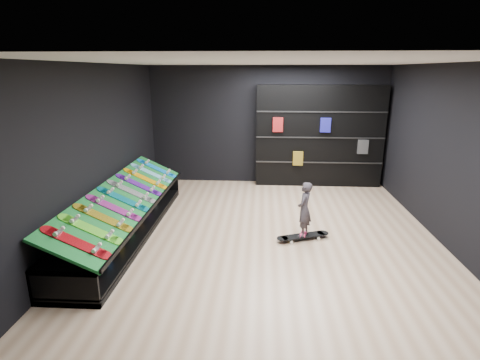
# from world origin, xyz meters

# --- Properties ---
(floor) EXTENTS (6.00, 7.00, 0.01)m
(floor) POSITION_xyz_m (0.00, 0.00, 0.00)
(floor) COLOR tan
(floor) RESTS_ON ground
(ceiling) EXTENTS (6.00, 7.00, 0.01)m
(ceiling) POSITION_xyz_m (0.00, 0.00, 3.00)
(ceiling) COLOR white
(ceiling) RESTS_ON ground
(wall_back) EXTENTS (6.00, 0.02, 3.00)m
(wall_back) POSITION_xyz_m (0.00, 3.50, 1.50)
(wall_back) COLOR black
(wall_back) RESTS_ON ground
(wall_front) EXTENTS (6.00, 0.02, 3.00)m
(wall_front) POSITION_xyz_m (0.00, -3.50, 1.50)
(wall_front) COLOR black
(wall_front) RESTS_ON ground
(wall_left) EXTENTS (0.02, 7.00, 3.00)m
(wall_left) POSITION_xyz_m (-3.00, 0.00, 1.50)
(wall_left) COLOR black
(wall_left) RESTS_ON ground
(wall_right) EXTENTS (0.02, 7.00, 3.00)m
(wall_right) POSITION_xyz_m (3.00, 0.00, 1.50)
(wall_right) COLOR black
(wall_right) RESTS_ON ground
(display_rack) EXTENTS (0.90, 4.50, 0.50)m
(display_rack) POSITION_xyz_m (-2.55, 0.00, 0.25)
(display_rack) COLOR black
(display_rack) RESTS_ON ground
(turf_ramp) EXTENTS (0.92, 4.50, 0.46)m
(turf_ramp) POSITION_xyz_m (-2.50, 0.00, 0.71)
(turf_ramp) COLOR #0E591F
(turf_ramp) RESTS_ON display_rack
(back_shelving) EXTENTS (3.17, 0.37, 2.53)m
(back_shelving) POSITION_xyz_m (1.32, 3.32, 1.27)
(back_shelving) COLOR black
(back_shelving) RESTS_ON ground
(floor_skateboard) EXTENTS (1.00, 0.55, 0.09)m
(floor_skateboard) POSITION_xyz_m (0.63, -0.07, 0.04)
(floor_skateboard) COLOR black
(floor_skateboard) RESTS_ON ground
(child) EXTENTS (0.23, 0.26, 0.58)m
(child) POSITION_xyz_m (0.63, -0.07, 0.38)
(child) COLOR black
(child) RESTS_ON floor_skateboard
(display_board_0) EXTENTS (0.93, 0.22, 0.50)m
(display_board_0) POSITION_xyz_m (-2.49, -1.90, 0.74)
(display_board_0) COLOR red
(display_board_0) RESTS_ON turf_ramp
(display_board_1) EXTENTS (0.93, 0.22, 0.50)m
(display_board_1) POSITION_xyz_m (-2.49, -1.48, 0.74)
(display_board_1) COLOR green
(display_board_1) RESTS_ON turf_ramp
(display_board_2) EXTENTS (0.93, 0.22, 0.50)m
(display_board_2) POSITION_xyz_m (-2.49, -1.06, 0.74)
(display_board_2) COLOR yellow
(display_board_2) RESTS_ON turf_ramp
(display_board_3) EXTENTS (0.93, 0.22, 0.50)m
(display_board_3) POSITION_xyz_m (-2.49, -0.63, 0.74)
(display_board_3) COLOR #2626BF
(display_board_3) RESTS_ON turf_ramp
(display_board_4) EXTENTS (0.93, 0.22, 0.50)m
(display_board_4) POSITION_xyz_m (-2.49, -0.21, 0.74)
(display_board_4) COLOR #0C8C99
(display_board_4) RESTS_ON turf_ramp
(display_board_5) EXTENTS (0.93, 0.22, 0.50)m
(display_board_5) POSITION_xyz_m (-2.49, 0.21, 0.74)
(display_board_5) COLOR black
(display_board_5) RESTS_ON turf_ramp
(display_board_6) EXTENTS (0.93, 0.22, 0.50)m
(display_board_6) POSITION_xyz_m (-2.49, 0.63, 0.74)
(display_board_6) COLOR purple
(display_board_6) RESTS_ON turf_ramp
(display_board_7) EXTENTS (0.93, 0.22, 0.50)m
(display_board_7) POSITION_xyz_m (-2.49, 1.06, 0.74)
(display_board_7) COLOR yellow
(display_board_7) RESTS_ON turf_ramp
(display_board_8) EXTENTS (0.93, 0.22, 0.50)m
(display_board_8) POSITION_xyz_m (-2.49, 1.48, 0.74)
(display_board_8) COLOR #0CB2E5
(display_board_8) RESTS_ON turf_ramp
(display_board_9) EXTENTS (0.93, 0.22, 0.50)m
(display_board_9) POSITION_xyz_m (-2.49, 1.90, 0.74)
(display_board_9) COLOR blue
(display_board_9) RESTS_ON turf_ramp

